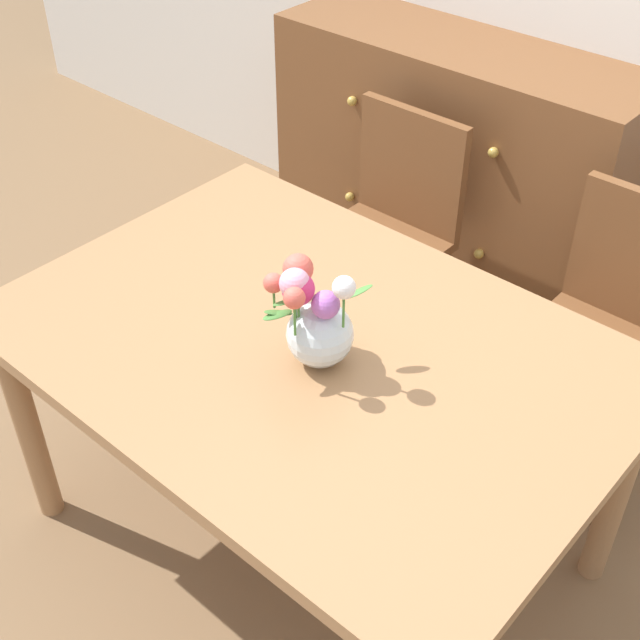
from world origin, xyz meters
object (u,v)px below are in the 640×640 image
object	(u,v)px
dresser	(450,172)
flower_vase	(315,320)
chair_right	(612,323)
dining_table	(310,369)
chair_left	(389,223)

from	to	relation	value
dresser	flower_vase	bearing A→B (deg)	-68.78
chair_right	dining_table	bearing A→B (deg)	64.43
dining_table	chair_right	bearing A→B (deg)	64.43
dining_table	chair_left	world-z (taller)	chair_left
chair_left	chair_right	size ratio (longest dim) A/B	1.00
chair_left	dresser	size ratio (longest dim) A/B	0.64
chair_right	flower_vase	distance (m)	1.05
chair_left	dresser	bearing A→B (deg)	-82.17
dresser	flower_vase	distance (m)	1.52
dining_table	chair_left	bearing A→B (deg)	115.57
flower_vase	chair_right	bearing A→B (deg)	68.37
chair_left	chair_right	world-z (taller)	same
chair_left	flower_vase	bearing A→B (deg)	117.27
dining_table	chair_right	world-z (taller)	chair_right
chair_left	dresser	world-z (taller)	dresser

